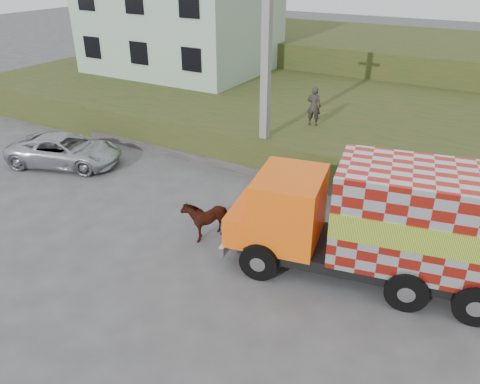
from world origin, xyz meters
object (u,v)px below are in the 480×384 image
Objects in this scene: cow at (207,217)px; suv at (65,150)px; cargo_truck at (383,222)px; utility_pole at (266,71)px; pedestrian at (314,106)px.

cow is 8.33m from suv.
cargo_truck is at bearing -113.71° from suv.
utility_pole is 7.78m from cargo_truck.
cow is 7.65m from pedestrian.
utility_pole is 1.73× the size of suv.
cow is at bearing -82.56° from utility_pole.
utility_pole is at bearing 57.49° from pedestrian.
pedestrian is (1.08, 2.34, -1.77)m from utility_pole.
pedestrian is at bearing 65.31° from utility_pole.
suv is (-8.17, 1.63, 0.00)m from cow.
suv is (-13.33, 1.09, -1.06)m from cargo_truck.
suv is at bearing -167.61° from cow.
cow is 0.33× the size of suv.
cargo_truck reaches higher than suv.
cow is at bearing 79.03° from pedestrian.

